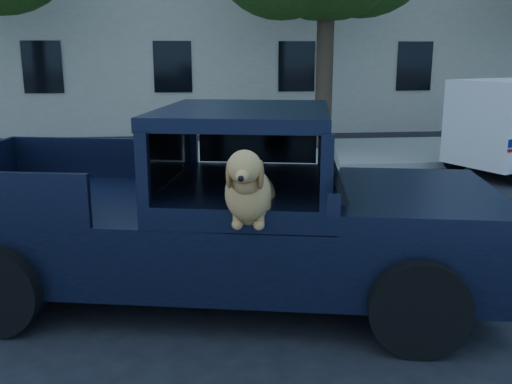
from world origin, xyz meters
TOP-DOWN VIEW (x-y plane):
  - ground at (0.00, 0.00)m, footprint 120.00×120.00m
  - far_sidewalk at (0.00, 9.20)m, footprint 60.00×4.00m
  - lane_stripes at (2.00, 3.40)m, footprint 21.60×0.14m
  - building_main at (3.00, 16.50)m, footprint 26.00×6.00m
  - pickup_truck at (1.66, 0.69)m, footprint 6.10×3.52m

SIDE VIEW (x-z plane):
  - ground at x=0.00m, z-range 0.00..0.00m
  - lane_stripes at x=2.00m, z-range 0.00..0.01m
  - far_sidewalk at x=0.00m, z-range 0.00..0.15m
  - pickup_truck at x=1.66m, z-range -0.33..1.73m
  - building_main at x=3.00m, z-range 0.00..9.00m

